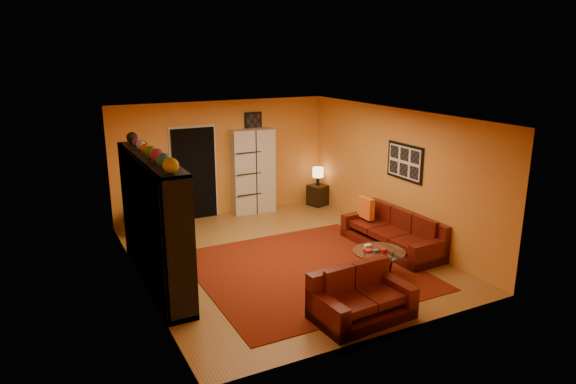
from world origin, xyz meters
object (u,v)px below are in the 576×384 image
sofa (396,234)px  loveseat (359,298)px  entertainment_unit (154,221)px  tv (157,223)px  storage_cabinet (253,171)px  bowl_chair (142,218)px  table_lamp (318,173)px  coffee_table (379,254)px  side_table (318,195)px

sofa → loveseat: 2.83m
entertainment_unit → tv: entertainment_unit is taller
storage_cabinet → bowl_chair: (-2.64, -0.30, -0.64)m
bowl_chair → table_lamp: bearing=0.9°
coffee_table → side_table: bearing=73.7°
entertainment_unit → tv: 0.07m
side_table → loveseat: bearing=-114.3°
entertainment_unit → coffee_table: (3.35, -1.44, -0.66)m
entertainment_unit → side_table: bearing=29.6°
loveseat → bowl_chair: (-2.00, 4.92, 0.05)m
tv → side_table: 5.20m
loveseat → storage_cabinet: 5.31m
sofa → side_table: 3.14m
sofa → side_table: bearing=85.2°
tv → table_lamp: 5.15m
loveseat → storage_cabinet: storage_cabinet is taller
coffee_table → table_lamp: bearing=73.7°
storage_cabinet → bowl_chair: bearing=-168.8°
loveseat → side_table: bearing=-28.0°
coffee_table → table_lamp: (1.18, 4.01, 0.42)m
tv → sofa: tv is taller
tv → side_table: (4.47, 2.54, -0.76)m
sofa → bowl_chair: 5.15m
entertainment_unit → tv: bearing=30.8°
tv → storage_cabinet: 3.99m
entertainment_unit → loveseat: entertainment_unit is taller
coffee_table → storage_cabinet: (-0.43, 4.24, 0.58)m
table_lamp → bowl_chair: bearing=-179.1°
sofa → table_lamp: table_lamp is taller
storage_cabinet → tv: bearing=-131.2°
entertainment_unit → tv: size_ratio=2.99×
sofa → storage_cabinet: bearing=111.2°
side_table → tv: bearing=-150.4°
entertainment_unit → table_lamp: entertainment_unit is taller
coffee_table → loveseat: bearing=-137.8°
storage_cabinet → bowl_chair: storage_cabinet is taller
tv → loveseat: bearing=-137.8°
coffee_table → tv: bearing=155.9°
sofa → storage_cabinet: size_ratio=1.11×
coffee_table → side_table: 4.18m
tv → entertainment_unit: bearing=120.8°
sofa → loveseat: size_ratio=1.52×
bowl_chair → side_table: (4.25, 0.07, -0.08)m
tv → bowl_chair: size_ratio=1.30×
tv → side_table: tv is taller
tv → loveseat: 3.39m
storage_cabinet → side_table: storage_cabinet is taller
storage_cabinet → side_table: 1.78m
coffee_table → bowl_chair: 5.00m
storage_cabinet → side_table: bearing=-3.5°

